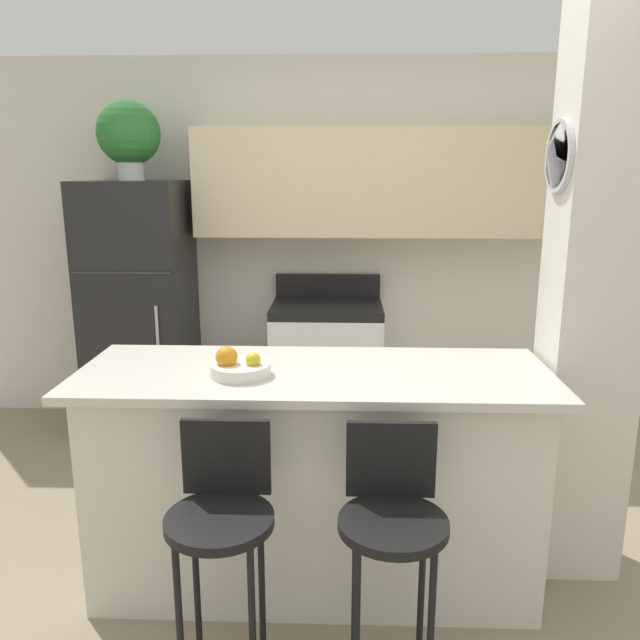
# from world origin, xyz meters

# --- Properties ---
(ground_plane) EXTENTS (14.00, 14.00, 0.00)m
(ground_plane) POSITION_xyz_m (0.00, 0.00, 0.00)
(ground_plane) COLOR gray
(wall_back) EXTENTS (5.60, 0.38, 2.55)m
(wall_back) POSITION_xyz_m (0.15, 1.94, 1.45)
(wall_back) COLOR silver
(wall_back) RESTS_ON ground_plane
(pillar_right) EXTENTS (0.38, 0.32, 2.55)m
(pillar_right) POSITION_xyz_m (1.18, 0.18, 1.28)
(pillar_right) COLOR silver
(pillar_right) RESTS_ON ground_plane
(counter_bar) EXTENTS (1.96, 0.72, 0.98)m
(counter_bar) POSITION_xyz_m (0.00, 0.00, 0.50)
(counter_bar) COLOR silver
(counter_bar) RESTS_ON ground_plane
(refrigerator) EXTENTS (0.65, 0.67, 1.73)m
(refrigerator) POSITION_xyz_m (-1.26, 1.63, 0.86)
(refrigerator) COLOR black
(refrigerator) RESTS_ON ground_plane
(stove_range) EXTENTS (0.75, 0.60, 1.07)m
(stove_range) POSITION_xyz_m (0.01, 1.67, 0.46)
(stove_range) COLOR white
(stove_range) RESTS_ON ground_plane
(bar_stool_left) EXTENTS (0.37, 0.37, 0.94)m
(bar_stool_left) POSITION_xyz_m (-0.29, -0.57, 0.63)
(bar_stool_left) COLOR black
(bar_stool_left) RESTS_ON ground_plane
(bar_stool_right) EXTENTS (0.37, 0.37, 0.94)m
(bar_stool_right) POSITION_xyz_m (0.29, -0.57, 0.63)
(bar_stool_right) COLOR black
(bar_stool_right) RESTS_ON ground_plane
(potted_plant_on_fridge) EXTENTS (0.40, 0.40, 0.50)m
(potted_plant_on_fridge) POSITION_xyz_m (-1.26, 1.63, 2.01)
(potted_plant_on_fridge) COLOR silver
(potted_plant_on_fridge) RESTS_ON refrigerator
(fruit_bowl) EXTENTS (0.24, 0.24, 0.12)m
(fruit_bowl) POSITION_xyz_m (-0.30, -0.08, 1.02)
(fruit_bowl) COLOR silver
(fruit_bowl) RESTS_ON counter_bar
(trash_bin) EXTENTS (0.28, 0.28, 0.38)m
(trash_bin) POSITION_xyz_m (-0.71, 1.41, 0.19)
(trash_bin) COLOR #59595B
(trash_bin) RESTS_ON ground_plane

